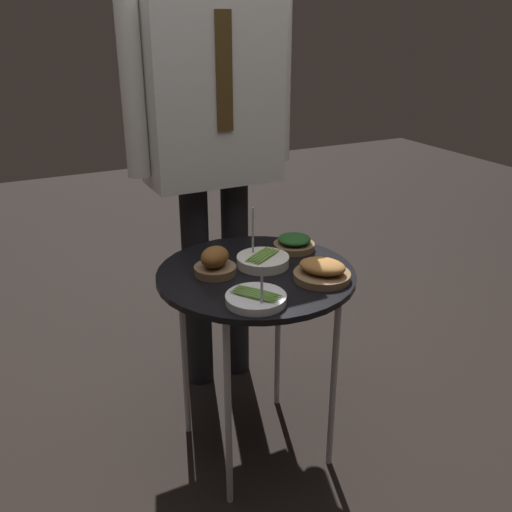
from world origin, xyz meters
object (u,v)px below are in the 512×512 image
Objects in this scene: waiter_figure at (212,116)px; bowl_roast_back_right at (322,271)px; serving_cart at (256,288)px; bowl_spinach_front_center at (294,243)px; bowl_roast_back_left at (215,263)px; bowl_asparagus_center at (256,298)px; bowl_asparagus_front_right at (263,260)px.

bowl_roast_back_right is at bearing -81.79° from waiter_figure.
bowl_spinach_front_center is at bearing 27.83° from serving_cart.
waiter_figure is (0.06, 0.46, 0.44)m from serving_cart.
serving_cart is 0.21m from bowl_roast_back_right.
bowl_roast_back_left is 0.75× the size of bowl_roast_back_right.
bowl_spinach_front_center is 0.53m from waiter_figure.
serving_cart is at bearing -19.12° from bowl_roast_back_left.
bowl_asparagus_center is at bearing -83.74° from bowl_roast_back_left.
bowl_asparagus_front_right is 1.31× the size of bowl_spinach_front_center.
waiter_figure is at bearing 98.21° from bowl_roast_back_right.
serving_cart is at bearing 137.05° from bowl_roast_back_right.
bowl_roast_back_right is 0.70m from waiter_figure.
bowl_asparagus_front_right is 0.25m from bowl_asparagus_center.
bowl_roast_back_left reaches higher than serving_cart.
bowl_spinach_front_center is at bearing 24.77° from bowl_asparagus_front_right.
bowl_spinach_front_center is at bearing -69.90° from waiter_figure.
bowl_roast_back_right reaches higher than serving_cart.
bowl_asparagus_front_right is 0.57m from waiter_figure.
bowl_spinach_front_center is 0.24m from bowl_roast_back_right.
waiter_figure is (0.18, 0.42, 0.35)m from bowl_roast_back_left.
bowl_asparagus_center is at bearing -121.70° from bowl_asparagus_front_right.
bowl_asparagus_center is 0.96× the size of bowl_roast_back_right.
bowl_spinach_front_center is 0.82× the size of bowl_asparagus_center.
bowl_asparagus_front_right is 0.16m from bowl_roast_back_left.
serving_cart is at bearing -141.74° from bowl_asparagus_front_right.
bowl_asparagus_front_right reaches higher than bowl_asparagus_center.
bowl_roast_back_right is (-0.04, -0.24, 0.00)m from bowl_spinach_front_center.
waiter_figure is at bearing 110.10° from bowl_spinach_front_center.
waiter_figure reaches higher than bowl_asparagus_center.
serving_cart is 0.23m from bowl_spinach_front_center.
bowl_roast_back_left is (-0.31, -0.06, 0.01)m from bowl_spinach_front_center.
bowl_asparagus_front_right is (0.04, 0.03, 0.07)m from serving_cart.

